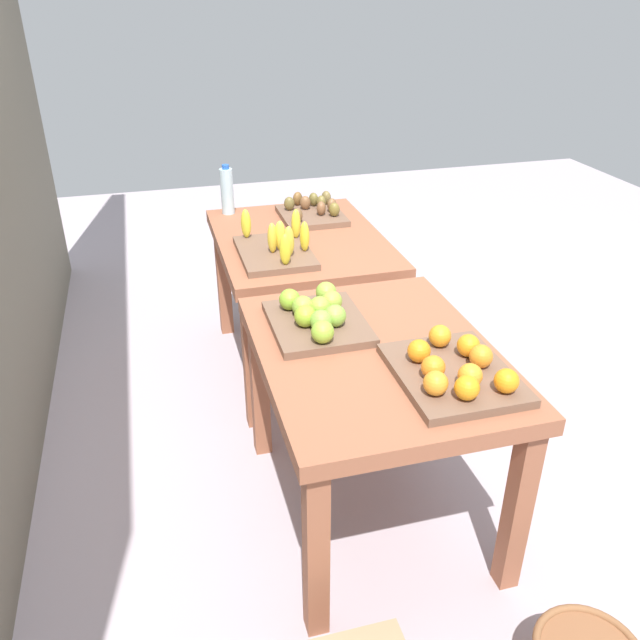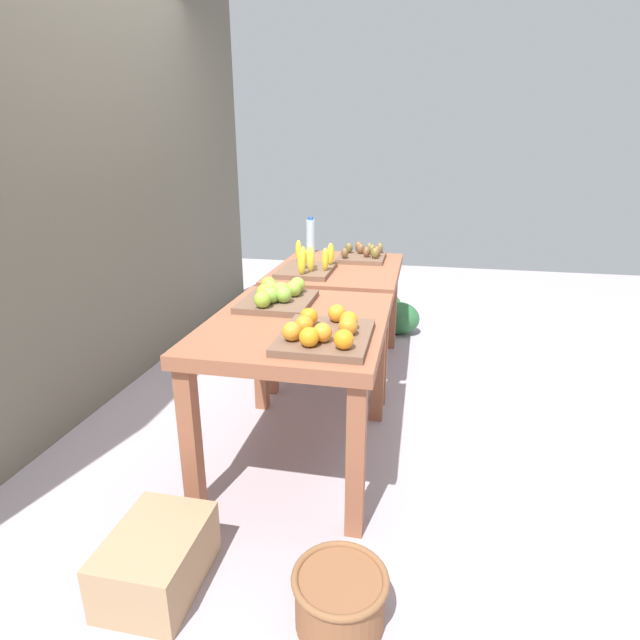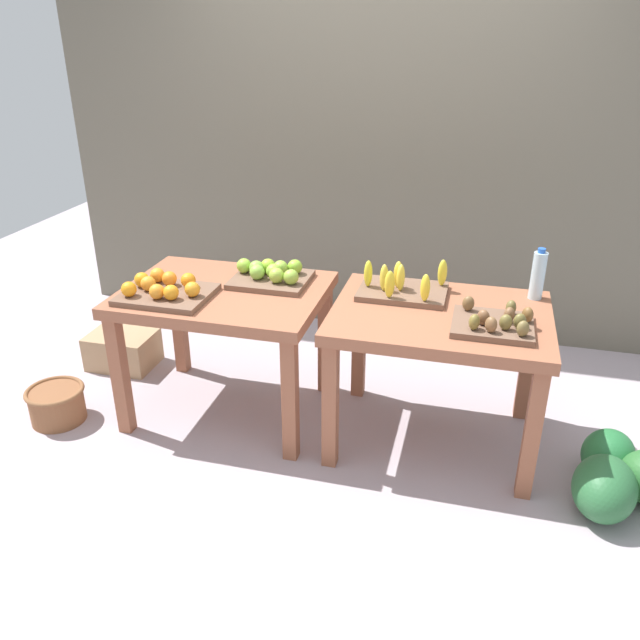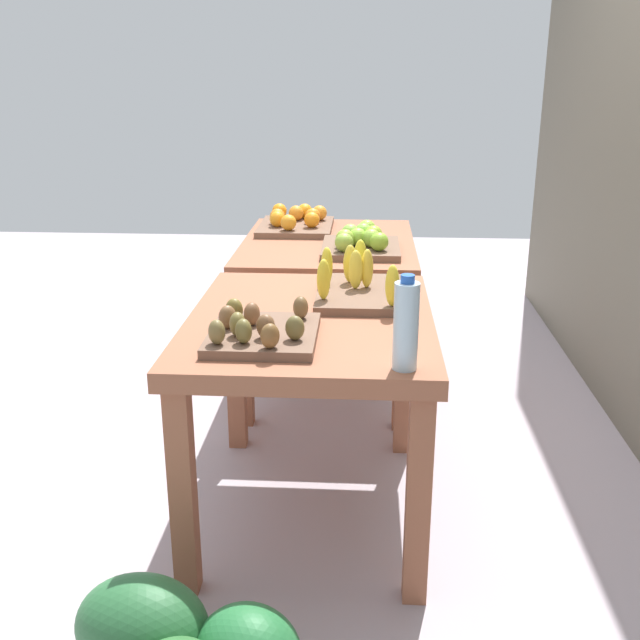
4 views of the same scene
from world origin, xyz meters
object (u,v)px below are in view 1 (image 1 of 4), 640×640
water_bottle (227,191)px  banana_crate (277,247)px  kiwi_bin (312,212)px  apple_bin (317,316)px  display_table_left (375,375)px  orange_bin (455,370)px  watermelon_pile (308,270)px  display_table_right (300,256)px

water_bottle → banana_crate: bearing=-168.7°
kiwi_bin → apple_bin: bearing=166.2°
display_table_left → orange_bin: (-0.24, -0.17, 0.15)m
orange_bin → watermelon_pile: size_ratio=0.67×
watermelon_pile → display_table_right: bearing=163.6°
display_table_left → display_table_right: 1.12m
orange_bin → kiwi_bin: orange_bin is taller
display_table_right → kiwi_bin: (0.25, -0.13, 0.14)m
apple_bin → water_bottle: bearing=5.6°
display_table_right → watermelon_pile: bearing=-16.4°
apple_bin → banana_crate: (0.70, 0.00, -0.00)m
display_table_right → apple_bin: 0.94m
display_table_left → display_table_right: bearing=0.0°
apple_bin → watermelon_pile: bearing=-13.0°
display_table_right → kiwi_bin: bearing=-27.6°
orange_bin → banana_crate: size_ratio=1.00×
display_table_left → apple_bin: apple_bin is taller
banana_crate → kiwi_bin: size_ratio=1.21×
display_table_left → apple_bin: 0.30m
banana_crate → water_bottle: water_bottle is taller
display_table_right → apple_bin: bearing=170.4°
kiwi_bin → watermelon_pile: bearing=-11.6°
display_table_left → banana_crate: (0.91, 0.16, 0.15)m
display_table_left → orange_bin: bearing=-144.5°
water_bottle → apple_bin: bearing=-174.4°
kiwi_bin → water_bottle: bearing=65.8°
banana_crate → display_table_right: bearing=-36.6°
display_table_right → watermelon_pile: (0.90, -0.26, -0.49)m
display_table_right → water_bottle: 0.57m
orange_bin → kiwi_bin: 1.62m
banana_crate → water_bottle: bearing=11.3°
display_table_left → kiwi_bin: size_ratio=2.86×
banana_crate → kiwi_bin: (0.46, -0.29, -0.01)m
apple_bin → kiwi_bin: (1.16, -0.29, -0.01)m
display_table_left → water_bottle: 1.60m
display_table_left → water_bottle: water_bottle is taller
display_table_left → apple_bin: size_ratio=2.51×
display_table_right → water_bottle: bearing=33.1°
apple_bin → water_bottle: (1.35, 0.13, 0.08)m
orange_bin → watermelon_pile: bearing=-2.3°
orange_bin → banana_crate: bearing=16.0°
kiwi_bin → water_bottle: 0.47m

